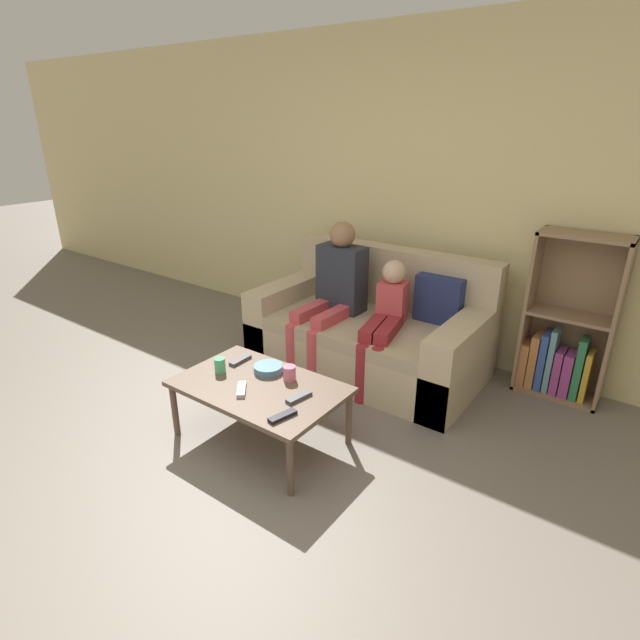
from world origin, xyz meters
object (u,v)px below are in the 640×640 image
at_px(tv_remote_1, 283,416).
at_px(snack_bowl, 268,368).
at_px(bookshelf, 564,336).
at_px(tv_remote_3, 240,360).
at_px(person_adult, 335,286).
at_px(couch, 371,333).
at_px(tv_remote_2, 299,397).
at_px(coffee_table, 259,390).
at_px(cup_near, 289,373).
at_px(person_child, 385,318).
at_px(cup_far, 220,365).
at_px(tv_remote_0, 241,389).

distance_m(tv_remote_1, snack_bowl, 0.55).
relative_size(bookshelf, tv_remote_1, 6.80).
bearing_deg(tv_remote_3, tv_remote_1, -28.69).
bearing_deg(person_adult, couch, 20.85).
height_order(tv_remote_1, tv_remote_2, same).
bearing_deg(tv_remote_1, tv_remote_3, 165.63).
distance_m(coffee_table, tv_remote_3, 0.35).
bearing_deg(cup_near, tv_remote_2, -37.33).
xyz_separation_m(couch, tv_remote_1, (0.31, -1.46, 0.10)).
distance_m(bookshelf, cup_near, 2.01).
height_order(person_adult, cup_near, person_adult).
height_order(bookshelf, coffee_table, bookshelf).
relative_size(coffee_table, cup_near, 11.10).
xyz_separation_m(person_adult, person_child, (0.50, -0.07, -0.14)).
distance_m(person_child, cup_far, 1.26).
bearing_deg(bookshelf, snack_bowl, -132.41).
relative_size(cup_near, tv_remote_0, 0.58).
distance_m(cup_near, tv_remote_2, 0.24).
bearing_deg(tv_remote_2, tv_remote_3, 176.81).
bearing_deg(coffee_table, cup_far, -175.26).
bearing_deg(coffee_table, tv_remote_2, 2.67).
relative_size(couch, tv_remote_0, 11.15).
distance_m(couch, person_child, 0.36).
height_order(person_child, cup_near, person_child).
height_order(couch, coffee_table, couch).
height_order(person_adult, tv_remote_2, person_adult).
height_order(person_adult, cup_far, person_adult).
height_order(couch, tv_remote_0, couch).
bearing_deg(coffee_table, snack_bowl, 112.44).
distance_m(person_adult, cup_near, 1.09).
height_order(bookshelf, person_adult, bookshelf).
bearing_deg(snack_bowl, tv_remote_0, -83.06).
relative_size(couch, snack_bowl, 9.60).
height_order(coffee_table, cup_far, cup_far).
xyz_separation_m(couch, person_adult, (-0.28, -0.10, 0.37)).
bearing_deg(snack_bowl, tv_remote_3, -178.78).
bearing_deg(couch, tv_remote_1, -78.07).
distance_m(coffee_table, tv_remote_1, 0.40).
relative_size(couch, tv_remote_3, 10.45).
bearing_deg(cup_near, person_child, 81.13).
relative_size(bookshelf, cup_near, 12.95).
xyz_separation_m(coffee_table, tv_remote_2, (0.30, 0.01, 0.05)).
bearing_deg(tv_remote_1, cup_far, 179.21).
height_order(coffee_table, tv_remote_0, tv_remote_0).
bearing_deg(person_child, cup_far, -129.00).
bearing_deg(tv_remote_0, person_adult, 58.36).
distance_m(person_adult, tv_remote_1, 1.51).
distance_m(person_child, tv_remote_2, 1.10).
relative_size(person_child, tv_remote_1, 5.26).
height_order(couch, tv_remote_2, couch).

